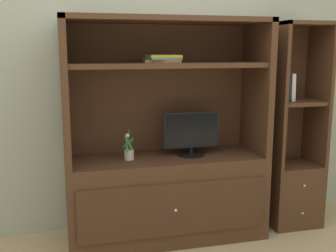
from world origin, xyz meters
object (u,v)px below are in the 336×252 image
object	(u,v)px
tv_monitor	(191,133)
bookshelf_tall	(292,158)
potted_plant	(129,153)
upright_book_row	(286,87)
media_console	(166,172)
magazine_stack	(162,59)

from	to	relation	value
tv_monitor	bookshelf_tall	xyz separation A→B (m)	(0.90, 0.02, -0.27)
potted_plant	upright_book_row	distance (m)	1.37
media_console	potted_plant	size ratio (longest dim) A/B	7.30
media_console	magazine_stack	xyz separation A→B (m)	(-0.03, -0.01, 0.87)
magazine_stack	bookshelf_tall	distance (m)	1.41
tv_monitor	potted_plant	bearing A→B (deg)	-179.01
bookshelf_tall	magazine_stack	bearing A→B (deg)	-179.37
bookshelf_tall	upright_book_row	distance (m)	0.62
media_console	upright_book_row	bearing A→B (deg)	-0.43
upright_book_row	bookshelf_tall	bearing A→B (deg)	6.09
bookshelf_tall	upright_book_row	world-z (taller)	bookshelf_tall
tv_monitor	potted_plant	size ratio (longest dim) A/B	1.91
magazine_stack	bookshelf_tall	world-z (taller)	bookshelf_tall
media_console	potted_plant	xyz separation A→B (m)	(-0.29, -0.02, 0.18)
bookshelf_tall	upright_book_row	size ratio (longest dim) A/B	7.07
media_console	upright_book_row	size ratio (longest dim) A/B	7.13
bookshelf_tall	media_console	bearing A→B (deg)	-179.80
media_console	upright_book_row	xyz separation A→B (m)	(0.99, -0.01, 0.64)
tv_monitor	upright_book_row	world-z (taller)	upright_book_row
tv_monitor	potted_plant	world-z (taller)	tv_monitor
bookshelf_tall	upright_book_row	bearing A→B (deg)	-173.91
tv_monitor	upright_book_row	xyz separation A→B (m)	(0.80, 0.01, 0.34)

